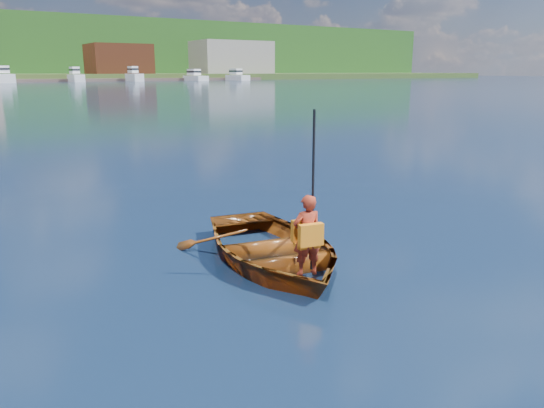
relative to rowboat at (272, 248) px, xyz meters
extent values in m
plane|color=#111F49|center=(0.53, 0.84, -0.21)|extent=(600.00, 600.00, 0.00)
imported|color=brown|center=(0.00, 0.00, 0.00)|extent=(3.08, 3.90, 0.73)
imported|color=#A4311C|center=(-0.01, -0.91, 0.45)|extent=(0.45, 0.33, 1.12)
cube|color=orange|center=(-0.03, -1.03, 0.49)|extent=(0.35, 0.16, 0.30)
cube|color=orange|center=(0.01, -0.79, 0.49)|extent=(0.35, 0.14, 0.30)
cube|color=orange|center=(-0.01, -0.91, 0.31)|extent=(0.33, 0.27, 0.05)
cylinder|color=black|center=(0.17, -0.79, 1.00)|extent=(0.04, 0.04, 2.22)
cube|color=maroon|center=(45.53, 165.84, 6.29)|extent=(18.00, 16.00, 9.00)
cube|color=gray|center=(85.53, 165.84, 7.29)|extent=(26.00, 16.00, 11.00)
cube|color=white|center=(10.22, 143.84, 0.72)|extent=(3.90, 13.94, 2.35)
cube|color=white|center=(10.22, 145.23, 3.03)|extent=(2.73, 6.27, 1.80)
cube|color=black|center=(10.22, 145.23, 3.13)|extent=(2.81, 6.55, 0.50)
cube|color=white|center=(27.49, 143.84, 0.65)|extent=(2.66, 9.52, 2.16)
cube|color=white|center=(27.49, 144.79, 2.85)|extent=(1.87, 4.28, 1.80)
cube|color=black|center=(27.49, 144.79, 2.95)|extent=(1.92, 4.47, 0.50)
cube|color=white|center=(43.28, 143.84, 0.73)|extent=(2.58, 9.23, 2.36)
cube|color=white|center=(43.28, 144.76, 3.04)|extent=(1.81, 4.15, 1.80)
cube|color=black|center=(43.28, 144.76, 3.14)|extent=(1.86, 4.34, 0.50)
cube|color=white|center=(61.86, 143.84, 0.44)|extent=(3.27, 11.69, 1.64)
cube|color=white|center=(61.86, 145.01, 2.33)|extent=(2.29, 5.26, 1.80)
cube|color=black|center=(61.86, 145.01, 2.43)|extent=(2.36, 5.49, 0.50)
cube|color=white|center=(76.03, 143.84, 0.51)|extent=(3.04, 10.87, 1.80)
cube|color=white|center=(76.03, 144.93, 2.49)|extent=(2.13, 4.89, 1.80)
cube|color=black|center=(76.03, 144.93, 2.59)|extent=(2.19, 5.11, 0.50)
cylinder|color=#382314|center=(96.27, 269.18, 18.72)|extent=(0.80, 0.80, 2.53)
sphere|color=#1E5617|center=(96.27, 269.18, 22.10)|extent=(4.73, 4.73, 4.73)
cylinder|color=#382314|center=(83.89, 250.38, 15.58)|extent=(0.80, 0.80, 3.78)
sphere|color=#1E5617|center=(83.89, 250.38, 20.62)|extent=(7.05, 7.05, 7.05)
cylinder|color=#382314|center=(44.84, 252.63, 15.54)|extent=(0.80, 0.80, 2.80)
sphere|color=#1E5617|center=(44.84, 252.63, 19.28)|extent=(5.22, 5.22, 5.22)
cylinder|color=#382314|center=(81.36, 261.28, 17.49)|extent=(0.80, 0.80, 3.23)
sphere|color=#1E5617|center=(81.36, 261.28, 21.79)|extent=(6.02, 6.02, 6.02)
cylinder|color=#382314|center=(150.74, 225.16, 10.40)|extent=(0.80, 0.80, 3.51)
sphere|color=#1E5617|center=(150.74, 225.16, 15.08)|extent=(6.55, 6.55, 6.55)
cylinder|color=#382314|center=(65.83, 208.77, 7.01)|extent=(0.80, 0.80, 3.28)
sphere|color=#1E5617|center=(65.83, 208.77, 11.38)|extent=(6.12, 6.12, 6.12)
camera|label=1|loc=(-3.98, -6.46, 2.59)|focal=35.00mm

